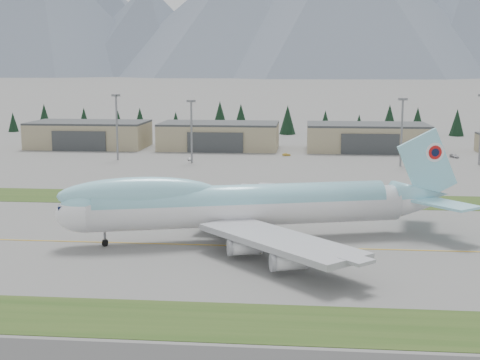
# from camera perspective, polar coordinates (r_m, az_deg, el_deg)

# --- Properties ---
(ground) EXTENTS (7000.00, 7000.00, 0.00)m
(ground) POSITION_cam_1_polar(r_m,az_deg,el_deg) (127.58, -3.60, -5.55)
(ground) COLOR slate
(ground) RESTS_ON ground
(grass_strip_near) EXTENTS (400.00, 14.00, 0.08)m
(grass_strip_near) POSITION_cam_1_polar(r_m,az_deg,el_deg) (92.11, -7.41, -11.70)
(grass_strip_near) COLOR #2C491A
(grass_strip_near) RESTS_ON ground
(grass_strip_far) EXTENTS (400.00, 18.00, 0.08)m
(grass_strip_far) POSITION_cam_1_polar(r_m,az_deg,el_deg) (171.00, -1.22, -1.61)
(grass_strip_far) COLOR #2C491A
(grass_strip_far) RESTS_ON ground
(taxiway_line_main) EXTENTS (400.00, 0.40, 0.02)m
(taxiway_line_main) POSITION_cam_1_polar(r_m,az_deg,el_deg) (127.58, -3.60, -5.55)
(taxiway_line_main) COLOR gold
(taxiway_line_main) RESTS_ON ground
(boeing_747_freighter) EXTENTS (80.82, 67.25, 21.29)m
(boeing_747_freighter) POSITION_cam_1_polar(r_m,az_deg,el_deg) (129.57, 0.25, -2.10)
(boeing_747_freighter) COLOR white
(boeing_747_freighter) RESTS_ON ground
(hangar_left) EXTENTS (48.00, 26.60, 10.80)m
(hangar_left) POSITION_cam_1_polar(r_m,az_deg,el_deg) (287.25, -12.75, 3.82)
(hangar_left) COLOR tan
(hangar_left) RESTS_ON ground
(hangar_center) EXTENTS (48.00, 26.60, 10.80)m
(hangar_center) POSITION_cam_1_polar(r_m,az_deg,el_deg) (275.08, -1.78, 3.81)
(hangar_center) COLOR tan
(hangar_center) RESTS_ON ground
(hangar_right) EXTENTS (48.00, 26.60, 10.80)m
(hangar_right) POSITION_cam_1_polar(r_m,az_deg,el_deg) (274.04, 10.79, 3.62)
(hangar_right) COLOR tan
(hangar_right) RESTS_ON ground
(floodlight_masts) EXTENTS (130.77, 9.05, 24.19)m
(floodlight_masts) POSITION_cam_1_polar(r_m,az_deg,el_deg) (233.12, 4.79, 5.38)
(floodlight_masts) COLOR gray
(floodlight_masts) RESTS_ON ground
(service_vehicle_a) EXTENTS (2.03, 3.35, 1.07)m
(service_vehicle_a) POSITION_cam_1_polar(r_m,az_deg,el_deg) (241.60, -4.32, 1.68)
(service_vehicle_a) COLOR white
(service_vehicle_a) RESTS_ON ground
(service_vehicle_b) EXTENTS (3.34, 1.89, 1.04)m
(service_vehicle_b) POSITION_cam_1_polar(r_m,az_deg,el_deg) (253.68, 3.98, 2.06)
(service_vehicle_b) COLOR #B18B2C
(service_vehicle_b) RESTS_ON ground
(service_vehicle_c) EXTENTS (3.13, 5.07, 1.37)m
(service_vehicle_c) POSITION_cam_1_polar(r_m,az_deg,el_deg) (260.68, 17.80, 1.83)
(service_vehicle_c) COLOR #B2B1B6
(service_vehicle_c) RESTS_ON ground
(conifer_belt) EXTENTS (269.55, 16.01, 16.20)m
(conifer_belt) POSITION_cam_1_polar(r_m,az_deg,el_deg) (335.21, 2.31, 5.10)
(conifer_belt) COLOR black
(conifer_belt) RESTS_ON ground
(mountain_ridge_front) EXTENTS (4248.47, 1200.58, 505.85)m
(mountain_ridge_front) POSITION_cam_1_polar(r_m,az_deg,el_deg) (2361.92, 6.97, 14.30)
(mountain_ridge_front) COLOR #4F5A69
(mountain_ridge_front) RESTS_ON ground
(mountain_ridge_rear) EXTENTS (4442.01, 1075.95, 537.98)m
(mountain_ridge_rear) POSITION_cam_1_polar(r_m,az_deg,el_deg) (3029.60, 6.20, 13.75)
(mountain_ridge_rear) COLOR #4F5A69
(mountain_ridge_rear) RESTS_ON ground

